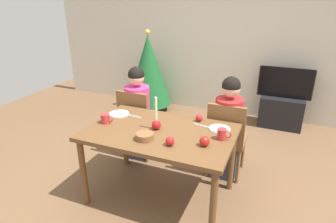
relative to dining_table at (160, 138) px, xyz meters
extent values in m
plane|color=brown|center=(0.00, 0.00, -0.67)|extent=(7.68, 7.68, 0.00)
cube|color=beige|center=(0.00, 2.60, 0.63)|extent=(6.40, 0.10, 2.60)
cube|color=brown|center=(0.00, 0.00, 0.06)|extent=(1.40, 0.90, 0.04)
cylinder|color=brown|center=(-0.64, -0.39, -0.31)|extent=(0.06, 0.06, 0.71)
cylinder|color=brown|center=(0.64, -0.39, -0.31)|extent=(0.06, 0.06, 0.71)
cylinder|color=brown|center=(-0.64, 0.39, -0.31)|extent=(0.06, 0.06, 0.71)
cylinder|color=brown|center=(0.64, 0.39, -0.31)|extent=(0.06, 0.06, 0.71)
cube|color=brown|center=(-0.59, 0.69, -0.24)|extent=(0.40, 0.40, 0.04)
cube|color=brown|center=(-0.59, 0.51, 0.01)|extent=(0.40, 0.04, 0.45)
cylinder|color=brown|center=(-0.42, 0.86, -0.46)|extent=(0.04, 0.04, 0.41)
cylinder|color=brown|center=(-0.76, 0.86, -0.46)|extent=(0.04, 0.04, 0.41)
cylinder|color=brown|center=(-0.42, 0.52, -0.46)|extent=(0.04, 0.04, 0.41)
cylinder|color=brown|center=(-0.76, 0.52, -0.46)|extent=(0.04, 0.04, 0.41)
cube|color=brown|center=(0.53, 0.69, -0.24)|extent=(0.40, 0.40, 0.04)
cube|color=brown|center=(0.53, 0.51, 0.01)|extent=(0.40, 0.04, 0.45)
cylinder|color=brown|center=(0.70, 0.86, -0.46)|extent=(0.04, 0.04, 0.41)
cylinder|color=brown|center=(0.36, 0.86, -0.46)|extent=(0.04, 0.04, 0.41)
cylinder|color=brown|center=(0.70, 0.52, -0.46)|extent=(0.04, 0.04, 0.41)
cylinder|color=brown|center=(0.36, 0.52, -0.46)|extent=(0.04, 0.04, 0.41)
cube|color=#33384C|center=(-0.59, 0.64, -0.44)|extent=(0.28, 0.28, 0.45)
cylinder|color=#D1337A|center=(-0.59, 0.64, 0.02)|extent=(0.30, 0.30, 0.48)
sphere|color=tan|center=(-0.59, 0.64, 0.38)|extent=(0.19, 0.19, 0.19)
sphere|color=black|center=(-0.59, 0.64, 0.41)|extent=(0.19, 0.19, 0.19)
cube|color=#33384C|center=(0.53, 0.64, -0.44)|extent=(0.28, 0.28, 0.45)
cylinder|color=#AD2323|center=(0.53, 0.64, 0.02)|extent=(0.30, 0.30, 0.48)
sphere|color=tan|center=(0.53, 0.64, 0.38)|extent=(0.19, 0.19, 0.19)
sphere|color=black|center=(0.53, 0.64, 0.41)|extent=(0.19, 0.19, 0.19)
cube|color=black|center=(1.05, 2.30, -0.43)|extent=(0.64, 0.40, 0.48)
cube|color=black|center=(1.05, 2.30, 0.04)|extent=(0.79, 0.04, 0.46)
cube|color=black|center=(1.05, 2.30, 0.04)|extent=(0.76, 0.05, 0.46)
cylinder|color=brown|center=(-1.16, 2.11, -0.60)|extent=(0.08, 0.08, 0.14)
cone|color=#195628|center=(-1.16, 2.11, 0.07)|extent=(0.79, 0.79, 1.20)
sphere|color=yellow|center=(-1.16, 2.11, 0.71)|extent=(0.08, 0.08, 0.08)
sphere|color=red|center=(-0.04, 0.02, 0.13)|extent=(0.09, 0.09, 0.09)
cylinder|color=#EFE5C6|center=(-0.04, 0.02, 0.29)|extent=(0.02, 0.02, 0.23)
cylinder|color=white|center=(-0.57, 0.19, 0.09)|extent=(0.21, 0.21, 0.01)
cylinder|color=white|center=(0.52, 0.24, 0.09)|extent=(0.20, 0.20, 0.01)
cylinder|color=#B72D2D|center=(-0.58, -0.05, 0.13)|extent=(0.09, 0.09, 0.10)
torus|color=#B72D2D|center=(-0.52, -0.05, 0.14)|extent=(0.07, 0.01, 0.07)
cylinder|color=#B72D2D|center=(0.58, 0.05, 0.13)|extent=(0.08, 0.08, 0.10)
torus|color=#B72D2D|center=(0.63, 0.05, 0.14)|extent=(0.07, 0.01, 0.07)
cube|color=silver|center=(-0.40, 0.20, 0.09)|extent=(0.18, 0.03, 0.01)
cube|color=silver|center=(0.34, 0.25, 0.09)|extent=(0.18, 0.05, 0.01)
cylinder|color=brown|center=(-0.05, -0.21, 0.11)|extent=(0.16, 0.16, 0.06)
sphere|color=#AA1A15|center=(0.47, -0.13, 0.13)|extent=(0.09, 0.09, 0.09)
sphere|color=#B21D21|center=(0.28, 0.35, 0.12)|extent=(0.07, 0.07, 0.07)
sphere|color=#B4171B|center=(0.20, -0.23, 0.12)|extent=(0.08, 0.08, 0.08)
camera|label=1|loc=(1.02, -2.24, 1.28)|focal=30.74mm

